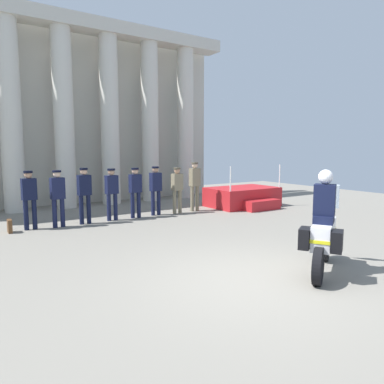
% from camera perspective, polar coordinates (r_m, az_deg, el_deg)
% --- Properties ---
extents(ground_plane, '(28.00, 28.00, 0.00)m').
position_cam_1_polar(ground_plane, '(6.48, 9.47, -13.71)').
color(ground_plane, gray).
extents(colonnade_backdrop, '(14.12, 1.59, 7.53)m').
position_cam_1_polar(colonnade_backdrop, '(15.18, -20.18, 12.76)').
color(colonnade_backdrop, beige).
rests_on(colonnade_backdrop, ground_plane).
extents(reviewing_stand, '(2.67, 2.23, 1.65)m').
position_cam_1_polar(reviewing_stand, '(14.35, 8.16, -0.84)').
color(reviewing_stand, '#B21E23').
rests_on(reviewing_stand, ground_plane).
extents(officer_in_row_0, '(0.40, 0.26, 1.66)m').
position_cam_1_polar(officer_in_row_0, '(11.02, -24.38, -0.46)').
color(officer_in_row_0, black).
rests_on(officer_in_row_0, ground_plane).
extents(officer_in_row_1, '(0.40, 0.26, 1.66)m').
position_cam_1_polar(officer_in_row_1, '(11.03, -20.50, -0.28)').
color(officer_in_row_1, '#141938').
rests_on(officer_in_row_1, ground_plane).
extents(officer_in_row_2, '(0.40, 0.26, 1.70)m').
position_cam_1_polar(officer_in_row_2, '(11.28, -16.67, 0.15)').
color(officer_in_row_2, black).
rests_on(officer_in_row_2, ground_plane).
extents(officer_in_row_3, '(0.40, 0.26, 1.65)m').
position_cam_1_polar(officer_in_row_3, '(11.62, -12.59, 0.32)').
color(officer_in_row_3, '#141938').
rests_on(officer_in_row_3, ground_plane).
extents(officer_in_row_4, '(0.40, 0.26, 1.65)m').
position_cam_1_polar(officer_in_row_4, '(11.91, -8.96, 0.55)').
color(officer_in_row_4, '#141938').
rests_on(officer_in_row_4, ground_plane).
extents(officer_in_row_5, '(0.40, 0.26, 1.67)m').
position_cam_1_polar(officer_in_row_5, '(12.32, -5.78, 0.86)').
color(officer_in_row_5, '#141938').
rests_on(officer_in_row_5, ground_plane).
extents(officer_in_row_6, '(0.40, 0.26, 1.62)m').
position_cam_1_polar(officer_in_row_6, '(12.59, -2.37, 0.88)').
color(officer_in_row_6, '#7A7056').
rests_on(officer_in_row_6, ground_plane).
extents(officer_in_row_7, '(0.40, 0.26, 1.78)m').
position_cam_1_polar(officer_in_row_7, '(13.08, 0.43, 1.54)').
color(officer_in_row_7, '#7A7056').
rests_on(officer_in_row_7, ground_plane).
extents(motorcycle_with_rider, '(1.85, 1.23, 1.90)m').
position_cam_1_polar(motorcycle_with_rider, '(6.98, 20.10, -5.72)').
color(motorcycle_with_rider, black).
rests_on(motorcycle_with_rider, ground_plane).
extents(briefcase_on_ground, '(0.10, 0.32, 0.36)m').
position_cam_1_polar(briefcase_on_ground, '(10.97, -26.91, -4.85)').
color(briefcase_on_ground, brown).
rests_on(briefcase_on_ground, ground_plane).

